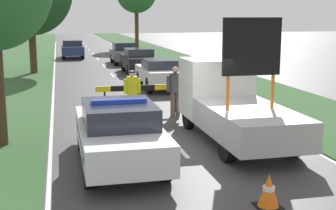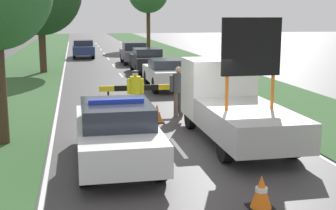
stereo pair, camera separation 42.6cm
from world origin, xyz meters
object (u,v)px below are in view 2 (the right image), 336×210
(road_barrier, at_px, (144,90))
(traffic_cone_near_truck, at_px, (119,102))
(work_truck, at_px, (232,103))
(traffic_cone_near_police, at_px, (261,192))
(pedestrian_civilian, at_px, (179,87))
(queued_car_hatch_blue, at_px, (83,49))
(police_officer, at_px, (135,89))
(traffic_cone_centre_front, at_px, (157,114))
(police_car, at_px, (116,132))
(queued_car_suv_grey, at_px, (134,53))
(queued_car_sedan_black, at_px, (147,60))
(queued_car_van_white, at_px, (167,73))

(road_barrier, height_order, traffic_cone_near_truck, road_barrier)
(work_truck, bearing_deg, traffic_cone_near_police, 75.34)
(traffic_cone_near_truck, bearing_deg, pedestrian_civilian, -38.26)
(road_barrier, xyz_separation_m, queued_car_hatch_blue, (-1.73, 23.51, -0.11))
(police_officer, height_order, traffic_cone_centre_front, police_officer)
(police_car, bearing_deg, traffic_cone_centre_front, 71.41)
(traffic_cone_near_truck, distance_m, queued_car_suv_grey, 17.32)
(pedestrian_civilian, xyz_separation_m, queued_car_hatch_blue, (-2.88, 24.24, -0.28))
(queued_car_sedan_black, distance_m, queued_car_suv_grey, 5.77)
(traffic_cone_centre_front, bearing_deg, police_officer, 119.98)
(queued_car_van_white, distance_m, queued_car_sedan_black, 6.57)
(pedestrian_civilian, height_order, traffic_cone_centre_front, pedestrian_civilian)
(police_car, height_order, police_officer, police_officer)
(road_barrier, bearing_deg, queued_car_hatch_blue, 90.02)
(queued_car_sedan_black, bearing_deg, traffic_cone_centre_front, 82.60)
(road_barrier, xyz_separation_m, traffic_cone_near_truck, (-0.86, 0.85, -0.58))
(work_truck, distance_m, queued_car_van_white, 9.62)
(pedestrian_civilian, distance_m, queued_car_suv_grey, 18.69)
(police_officer, xyz_separation_m, queued_car_hatch_blue, (-1.35, 24.05, -0.22))
(queued_car_suv_grey, xyz_separation_m, queued_car_hatch_blue, (-3.63, 5.56, -0.02))
(police_officer, relative_size, queued_car_sedan_black, 0.40)
(traffic_cone_near_police, bearing_deg, queued_car_van_white, 85.79)
(queued_car_sedan_black, relative_size, queued_car_hatch_blue, 1.04)
(police_officer, relative_size, queued_car_suv_grey, 0.42)
(police_car, xyz_separation_m, pedestrian_civilian, (2.67, 5.01, 0.26))
(police_officer, xyz_separation_m, queued_car_suv_grey, (2.27, 18.49, -0.20))
(work_truck, bearing_deg, pedestrian_civilian, -77.07)
(road_barrier, height_order, queued_car_hatch_blue, queued_car_hatch_blue)
(traffic_cone_centre_front, distance_m, queued_car_sedan_black, 13.88)
(work_truck, relative_size, queued_car_van_white, 1.34)
(police_car, height_order, queued_car_van_white, police_car)
(work_truck, distance_m, queued_car_hatch_blue, 27.78)
(pedestrian_civilian, height_order, queued_car_suv_grey, pedestrian_civilian)
(road_barrier, bearing_deg, pedestrian_civilian, -36.70)
(police_officer, height_order, queued_car_sedan_black, police_officer)
(traffic_cone_centre_front, distance_m, queued_car_suv_grey, 19.60)
(police_car, relative_size, work_truck, 0.86)
(police_officer, xyz_separation_m, traffic_cone_near_police, (1.29, -8.51, -0.67))
(work_truck, distance_m, traffic_cone_near_police, 5.22)
(police_car, relative_size, police_officer, 2.86)
(police_car, xyz_separation_m, queued_car_sedan_black, (3.52, 17.92, 0.00))
(traffic_cone_near_police, distance_m, traffic_cone_near_truck, 10.07)
(queued_car_sedan_black, xyz_separation_m, queued_car_suv_grey, (-0.11, 5.77, 0.00))
(police_car, relative_size, traffic_cone_near_truck, 7.60)
(road_barrier, bearing_deg, queued_car_van_white, 66.29)
(police_officer, height_order, queued_car_hatch_blue, police_officer)
(queued_car_sedan_black, bearing_deg, pedestrian_civilian, 86.24)
(queued_car_hatch_blue, bearing_deg, police_car, 90.41)
(work_truck, bearing_deg, queued_car_sedan_black, -91.98)
(traffic_cone_centre_front, bearing_deg, queued_car_van_white, 76.15)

